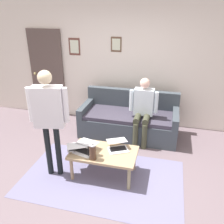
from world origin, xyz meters
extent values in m
plane|color=#6E5C63|center=(0.00, 0.00, 0.00)|extent=(7.68, 7.68, 0.00)
cube|color=slate|center=(-0.07, -0.02, 0.00)|extent=(2.49, 1.49, 0.01)
cube|color=silver|center=(0.00, -2.20, 1.35)|extent=(7.04, 0.10, 2.70)
cube|color=brown|center=(0.22, -2.15, 1.76)|extent=(0.23, 0.02, 0.31)
cube|color=beige|center=(0.22, -2.14, 1.76)|extent=(0.17, 0.00, 0.24)
cube|color=brown|center=(1.17, -2.15, 1.68)|extent=(0.26, 0.02, 0.37)
cube|color=silver|center=(1.17, -2.14, 1.68)|extent=(0.20, 0.00, 0.28)
cube|color=brown|center=(1.89, -2.11, 1.02)|extent=(0.82, 0.05, 2.05)
sphere|color=tan|center=(2.20, -2.07, 1.02)|extent=(0.06, 0.06, 0.06)
cube|color=#3E464E|center=(-0.21, -1.51, 0.21)|extent=(1.97, 0.87, 0.42)
cube|color=#3C3745|center=(-0.21, -1.49, 0.46)|extent=(1.73, 0.79, 0.08)
cube|color=#3E464E|center=(-0.21, -1.87, 0.65)|extent=(1.97, 0.14, 0.46)
cube|color=#3E464E|center=(-1.14, -1.51, 0.52)|extent=(0.12, 0.87, 0.20)
cube|color=#3E464E|center=(0.71, -1.51, 0.52)|extent=(0.12, 0.87, 0.20)
cube|color=tan|center=(-0.07, -0.12, 0.41)|extent=(1.02, 0.61, 0.04)
cylinder|color=tan|center=(-0.52, 0.12, 0.19)|extent=(0.05, 0.05, 0.39)
cylinder|color=#A08263|center=(0.38, 0.12, 0.19)|extent=(0.05, 0.05, 0.39)
cylinder|color=tan|center=(-0.52, -0.36, 0.19)|extent=(0.05, 0.05, 0.39)
cylinder|color=tan|center=(0.38, -0.36, 0.19)|extent=(0.05, 0.05, 0.39)
cube|color=silver|center=(0.22, -0.03, 0.44)|extent=(0.35, 0.30, 0.01)
cube|color=black|center=(0.21, -0.05, 0.44)|extent=(0.28, 0.20, 0.00)
cube|color=silver|center=(0.19, -0.13, 0.55)|extent=(0.35, 0.29, 0.03)
cube|color=white|center=(0.19, -0.13, 0.55)|extent=(0.31, 0.26, 0.02)
cube|color=silver|center=(-0.28, -0.22, 0.44)|extent=(0.38, 0.34, 0.01)
cube|color=black|center=(-0.27, -0.24, 0.44)|extent=(0.29, 0.24, 0.00)
cube|color=silver|center=(-0.24, -0.31, 0.55)|extent=(0.37, 0.33, 0.04)
cube|color=white|center=(-0.24, -0.30, 0.55)|extent=(0.33, 0.30, 0.03)
cube|color=silver|center=(0.37, -0.12, 0.44)|extent=(0.37, 0.33, 0.01)
cube|color=black|center=(0.37, -0.10, 0.44)|extent=(0.29, 0.23, 0.00)
cube|color=silver|center=(0.32, -0.02, 0.55)|extent=(0.36, 0.32, 0.02)
cube|color=#2A2F34|center=(0.32, -0.02, 0.55)|extent=(0.33, 0.29, 0.01)
cylinder|color=#4C3323|center=(0.03, 0.10, 0.55)|extent=(0.10, 0.10, 0.23)
cylinder|color=#B7B7BC|center=(0.03, 0.10, 0.67)|extent=(0.10, 0.10, 0.02)
sphere|color=#B2B2B7|center=(0.03, 0.10, 0.69)|extent=(0.03, 0.03, 0.03)
cube|color=black|center=(0.09, 0.10, 0.56)|extent=(0.01, 0.01, 0.16)
cylinder|color=black|center=(0.77, 0.06, 0.43)|extent=(0.09, 0.09, 0.87)
cylinder|color=black|center=(0.62, 0.03, 0.43)|extent=(0.09, 0.09, 0.87)
cube|color=white|center=(0.70, 0.05, 1.17)|extent=(0.46, 0.28, 0.61)
cylinder|color=white|center=(0.95, 0.10, 1.20)|extent=(0.10, 0.10, 0.52)
cylinder|color=white|center=(0.45, -0.01, 1.20)|extent=(0.10, 0.10, 0.52)
sphere|color=beige|center=(0.70, 0.05, 1.61)|extent=(0.20, 0.20, 0.20)
cylinder|color=#3F402E|center=(-0.60, -1.05, 0.25)|extent=(0.10, 0.10, 0.50)
cylinder|color=#3F402E|center=(-0.43, -1.05, 0.25)|extent=(0.10, 0.10, 0.50)
cylinder|color=#3F402E|center=(-0.60, -1.23, 0.55)|extent=(0.12, 0.40, 0.12)
cylinder|color=#3F402E|center=(-0.43, -1.23, 0.55)|extent=(0.12, 0.40, 0.12)
cube|color=silver|center=(-0.51, -1.41, 0.81)|extent=(0.37, 0.20, 0.52)
cylinder|color=silver|center=(-0.75, -1.36, 0.84)|extent=(0.08, 0.08, 0.42)
cylinder|color=silver|center=(-0.27, -1.36, 0.84)|extent=(0.08, 0.08, 0.42)
sphere|color=beige|center=(-0.51, -1.41, 1.19)|extent=(0.19, 0.19, 0.19)
camera|label=1|loc=(-0.96, 2.85, 2.49)|focal=37.95mm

